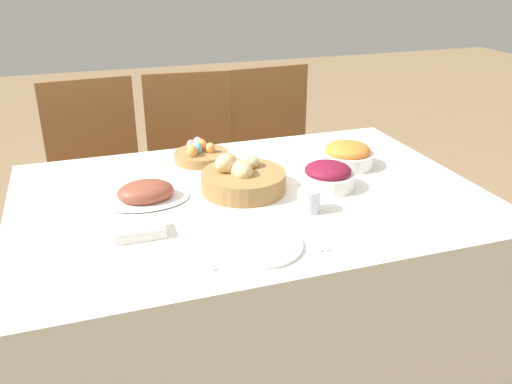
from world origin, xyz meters
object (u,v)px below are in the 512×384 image
(butter_dish, at_px, (139,230))
(egg_basket, at_px, (200,154))
(bread_basket, at_px, (242,178))
(dinner_plate, at_px, (258,245))
(spoon, at_px, (318,236))
(carrot_bowl, at_px, (347,155))
(beet_salad_bowl, at_px, (328,176))
(chair_far_right, at_px, (278,156))
(fork, at_px, (205,255))
(knife, at_px, (308,238))
(chair_far_left, at_px, (99,178))
(chair_far_center, at_px, (194,166))
(drinking_cup, at_px, (309,200))
(ham_platter, at_px, (146,194))

(butter_dish, bearing_deg, egg_basket, 60.55)
(bread_basket, xyz_separation_m, butter_dish, (-0.36, -0.21, -0.03))
(dinner_plate, xyz_separation_m, spoon, (0.18, 0.00, -0.00))
(carrot_bowl, relative_size, dinner_plate, 0.81)
(beet_salad_bowl, bearing_deg, carrot_bowl, 45.68)
(egg_basket, bearing_deg, carrot_bowl, -24.42)
(chair_far_right, bearing_deg, fork, -122.64)
(chair_far_right, relative_size, knife, 5.79)
(chair_far_left, relative_size, dinner_plate, 3.86)
(chair_far_left, bearing_deg, butter_dish, -90.46)
(chair_far_center, bearing_deg, chair_far_left, -174.42)
(bread_basket, relative_size, drinking_cup, 3.89)
(egg_basket, relative_size, knife, 1.27)
(dinner_plate, relative_size, knife, 1.50)
(bread_basket, height_order, dinner_plate, bread_basket)
(ham_platter, distance_m, butter_dish, 0.23)
(carrot_bowl, bearing_deg, bread_basket, -167.93)
(carrot_bowl, relative_size, drinking_cup, 2.73)
(chair_far_right, relative_size, bread_basket, 3.34)
(chair_far_right, distance_m, chair_far_left, 0.88)
(spoon, bearing_deg, chair_far_right, 78.35)
(ham_platter, height_order, knife, ham_platter)
(chair_far_left, bearing_deg, chair_far_center, -4.21)
(ham_platter, relative_size, knife, 1.71)
(egg_basket, relative_size, drinking_cup, 2.84)
(bread_basket, bearing_deg, dinner_plate, -100.85)
(egg_basket, xyz_separation_m, dinner_plate, (-0.01, -0.69, -0.02))
(ham_platter, distance_m, beet_salad_bowl, 0.60)
(butter_dish, bearing_deg, drinking_cup, -0.78)
(beet_salad_bowl, bearing_deg, dinner_plate, -138.59)
(carrot_bowl, bearing_deg, chair_far_left, 139.09)
(beet_salad_bowl, height_order, spoon, beet_salad_bowl)
(chair_far_center, xyz_separation_m, ham_platter, (-0.33, -0.82, 0.25))
(knife, bearing_deg, butter_dish, 154.96)
(egg_basket, height_order, fork, egg_basket)
(fork, bearing_deg, spoon, -4.23)
(beet_salad_bowl, relative_size, carrot_bowl, 0.93)
(egg_basket, relative_size, ham_platter, 0.74)
(beet_salad_bowl, distance_m, fork, 0.58)
(butter_dish, bearing_deg, bread_basket, 29.71)
(fork, bearing_deg, egg_basket, 73.53)
(carrot_bowl, bearing_deg, drinking_cup, -133.11)
(fork, bearing_deg, ham_platter, 99.51)
(spoon, distance_m, butter_dish, 0.50)
(egg_basket, height_order, beet_salad_bowl, beet_salad_bowl)
(knife, height_order, drinking_cup, drinking_cup)
(fork, relative_size, drinking_cup, 2.24)
(egg_basket, height_order, drinking_cup, egg_basket)
(ham_platter, distance_m, drinking_cup, 0.52)
(egg_basket, distance_m, beet_salad_bowl, 0.52)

